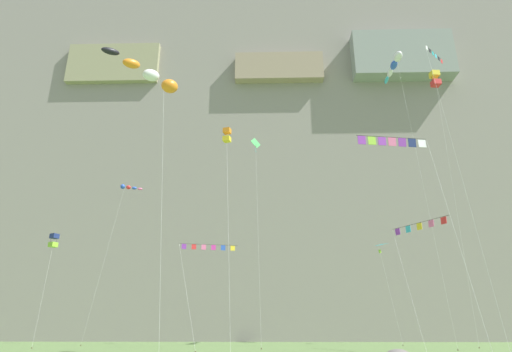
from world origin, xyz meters
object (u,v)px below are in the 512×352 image
kite_windsock_mid_left (128,188)px  kite_windsock_high_center (153,76)px  kite_banner_low_left (442,86)px  kite_banner_far_left (419,229)px  kite_box_upper_mid (54,241)px  kite_banner_front_field (394,145)px  kite_windsock_low_center (394,64)px  kite_banner_far_right (208,250)px  kite_box_upper_left (435,79)px  kite_box_high_left (227,136)px  kite_delta_near_cliff (378,252)px  kite_diamond_low_right (256,157)px

kite_windsock_mid_left → kite_windsock_high_center: size_ratio=1.06×
kite_banner_low_left → kite_banner_far_left: 12.94m
kite_box_upper_mid → kite_banner_front_field: bearing=-31.4°
kite_banner_far_left → kite_windsock_low_center: kite_windsock_low_center is taller
kite_banner_far_right → kite_windsock_mid_left: bearing=146.0°
kite_box_upper_left → kite_box_high_left: bearing=-147.3°
kite_windsock_low_center → kite_delta_near_cliff: kite_windsock_low_center is taller
kite_box_upper_mid → kite_windsock_mid_left: kite_windsock_mid_left is taller
kite_delta_near_cliff → kite_box_upper_mid: bearing=-171.3°
kite_delta_near_cliff → kite_banner_front_field: kite_banner_front_field is taller
kite_delta_near_cliff → kite_diamond_low_right: bearing=-167.0°
kite_box_high_left → kite_banner_front_field: bearing=-30.9°
kite_box_upper_mid → kite_delta_near_cliff: kite_box_upper_mid is taller
kite_windsock_low_center → kite_banner_front_field: size_ratio=2.40×
kite_box_upper_left → kite_banner_far_left: 26.42m
kite_box_upper_left → kite_banner_far_right: 37.26m
kite_banner_low_left → kite_box_upper_mid: kite_banner_low_left is taller
kite_box_upper_left → kite_diamond_low_right: bearing=-174.8°
kite_banner_low_left → kite_box_high_left: size_ratio=1.26×
kite_diamond_low_right → kite_banner_front_field: bearing=-66.0°
kite_box_upper_mid → kite_diamond_low_right: (21.50, 2.22, 10.31)m
kite_windsock_mid_left → kite_banner_far_left: bearing=-21.1°
kite_windsock_low_center → kite_diamond_low_right: size_ratio=1.38×
kite_diamond_low_right → kite_banner_front_field: kite_diamond_low_right is taller
kite_box_upper_mid → kite_delta_near_cliff: size_ratio=1.08×
kite_banner_far_left → kite_diamond_low_right: (-14.77, 8.88, 10.68)m
kite_windsock_low_center → kite_diamond_low_right: 20.29m
kite_box_upper_left → kite_box_high_left: 34.15m
kite_windsock_high_center → kite_box_high_left: (3.75, 9.45, 0.30)m
kite_windsock_mid_left → kite_banner_far_right: bearing=-34.0°
kite_box_upper_left → kite_box_upper_mid: bearing=-174.4°
kite_banner_low_left → kite_windsock_mid_left: size_ratio=1.20×
kite_diamond_low_right → kite_banner_front_field: size_ratio=1.74×
kite_windsock_mid_left → kite_windsock_low_center: bearing=-8.9°
kite_windsock_low_center → kite_delta_near_cliff: size_ratio=3.11×
kite_windsock_low_center → kite_banner_low_left: bearing=-98.9°
kite_windsock_mid_left → kite_windsock_high_center: 28.59m
kite_windsock_low_center → kite_windsock_mid_left: bearing=171.1°
kite_banner_far_right → kite_banner_front_field: bearing=-49.5°
kite_banner_front_field → kite_windsock_mid_left: (-25.38, 24.08, 5.17)m
kite_banner_low_left → kite_delta_near_cliff: bearing=90.6°
kite_delta_near_cliff → kite_banner_far_right: bearing=-157.1°
kite_windsock_high_center → kite_diamond_low_right: bearing=76.3°
kite_box_upper_mid → kite_box_high_left: kite_box_high_left is taller
kite_box_upper_mid → kite_windsock_low_center: 43.92m
kite_banner_low_left → kite_banner_far_left: kite_banner_low_left is taller
kite_windsock_mid_left → kite_windsock_high_center: bearing=-69.1°
kite_delta_near_cliff → kite_box_high_left: 24.75m
kite_banner_low_left → kite_banner_front_field: size_ratio=1.64×
kite_windsock_mid_left → kite_diamond_low_right: bearing=-10.5°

